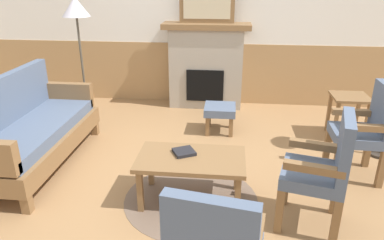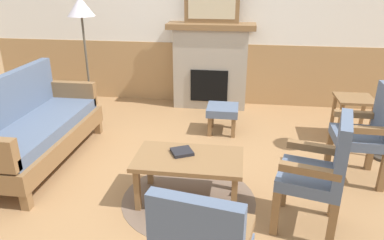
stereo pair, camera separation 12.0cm
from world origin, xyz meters
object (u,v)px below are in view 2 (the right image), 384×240
Objects in this scene: framed_picture at (212,3)px; side_table at (353,107)px; floor_lamp_by_couch at (81,15)px; armchair_near_fireplace at (368,130)px; armchair_by_window_left at (321,169)px; fireplace at (211,65)px; coffee_table at (189,163)px; couch at (35,129)px; book_on_table at (182,152)px; footstool at (223,112)px.

framed_picture is 2.40m from side_table.
armchair_near_fireplace is at bearing -20.26° from floor_lamp_by_couch.
floor_lamp_by_couch reaches higher than armchair_by_window_left.
coffee_table is at bearing -88.76° from fireplace.
couch is 1.74m from book_on_table.
floor_lamp_by_couch is at bearing 132.34° from book_on_table.
book_on_table reaches higher than coffee_table.
footstool is at bearing 29.35° from couch.
coffee_table is at bearing -43.64° from book_on_table.
armchair_by_window_left is 0.58× the size of floor_lamp_by_couch.
framed_picture is 0.44× the size of couch.
side_table is (1.87, -1.00, -1.13)m from framed_picture.
couch is 1.84× the size of armchair_near_fireplace.
armchair_near_fireplace is 1.00× the size of armchair_by_window_left.
armchair_near_fireplace is 3.73m from floor_lamp_by_couch.
framed_picture is 2.86m from coffee_table.
armchair_near_fireplace is at bearing 17.57° from book_on_table.
book_on_table is (-0.07, 0.07, 0.07)m from coffee_table.
book_on_table is 1.56m from footstool.
fireplace is at bearing 131.12° from armchair_near_fireplace.
side_table is at bearing -4.28° from floor_lamp_by_couch.
fireplace is 2.63m from armchair_near_fireplace.
floor_lamp_by_couch is (-1.66, -0.73, 0.80)m from fireplace.
fireplace is 1.11m from footstool.
coffee_table is 1.61m from footstool.
side_table is (0.13, 0.99, -0.10)m from armchair_near_fireplace.
fireplace is 3.06m from armchair_by_window_left.
armchair_by_window_left reaches higher than book_on_table.
floor_lamp_by_couch is (-3.39, 1.25, 0.91)m from armchair_near_fireplace.
fireplace is 1.35× the size of coffee_table.
framed_picture is 0.82× the size of armchair_by_window_left.
book_on_table is at bearing -162.43° from armchair_near_fireplace.
fireplace reaches higher than couch.
couch is at bearing -128.84° from framed_picture.
fireplace is at bearing 89.67° from book_on_table.
footstool is at bearing -75.56° from framed_picture.
side_table is 0.33× the size of floor_lamp_by_couch.
couch is (-1.70, -2.11, -0.26)m from fireplace.
framed_picture is 3.22m from armchair_by_window_left.
floor_lamp_by_couch reaches higher than footstool.
couch is 2.93m from armchair_by_window_left.
framed_picture reaches higher than book_on_table.
armchair_near_fireplace is (1.47, -0.97, 0.25)m from footstool.
fireplace is 1.98m from floor_lamp_by_couch.
framed_picture is 1.82m from floor_lamp_by_couch.
floor_lamp_by_couch is (-1.66, -0.73, -0.11)m from framed_picture.
armchair_by_window_left reaches higher than side_table.
framed_picture is 2.00× the size of footstool.
framed_picture reaches higher than couch.
coffee_table is 2.40× the size of footstool.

